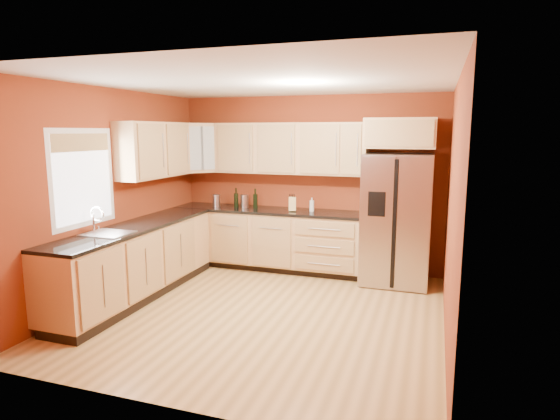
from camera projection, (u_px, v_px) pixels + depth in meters
name	position (u px, v px, depth m)	size (l,w,h in m)	color
floor	(262.00, 312.00, 5.42)	(4.00, 4.00, 0.00)	#A57C3F
ceiling	(261.00, 81.00, 4.99)	(4.00, 4.00, 0.00)	silver
wall_back	(308.00, 183.00, 7.08)	(4.00, 0.04, 2.60)	maroon
wall_front	(162.00, 241.00, 3.34)	(4.00, 0.04, 2.60)	maroon
wall_left	(112.00, 194.00, 5.83)	(0.04, 4.00, 2.60)	maroon
wall_right	(452.00, 211.00, 4.58)	(0.04, 4.00, 2.60)	maroon
base_cabinets_back	(268.00, 240.00, 7.11)	(2.90, 0.60, 0.88)	tan
base_cabinets_left	(136.00, 263.00, 5.88)	(0.60, 2.80, 0.88)	tan
countertop_back	(267.00, 210.00, 7.03)	(2.90, 0.62, 0.04)	black
countertop_left	(135.00, 227.00, 5.80)	(0.62, 2.80, 0.04)	black
upper_cabinets_back	(289.00, 148.00, 6.91)	(2.30, 0.33, 0.75)	tan
upper_cabinets_left	(154.00, 150.00, 6.37)	(0.33, 1.35, 0.75)	tan
corner_upper_cabinet	(198.00, 148.00, 7.21)	(0.62, 0.33, 0.75)	tan
over_fridge_cabinet	(401.00, 133.00, 6.25)	(0.92, 0.60, 0.40)	tan
refrigerator	(396.00, 219.00, 6.37)	(0.90, 0.75, 1.78)	#BABBBF
window	(83.00, 178.00, 5.32)	(0.03, 0.90, 1.00)	white
sink_faucet	(107.00, 221.00, 5.31)	(0.50, 0.42, 0.30)	white
canister_left	(216.00, 201.00, 7.25)	(0.12, 0.12, 0.19)	#BABBBF
canister_right	(245.00, 201.00, 7.16)	(0.12, 0.12, 0.20)	#BABBBF
wine_bottle_a	(255.00, 199.00, 7.07)	(0.07, 0.07, 0.30)	black
wine_bottle_b	(236.00, 198.00, 7.17)	(0.07, 0.07, 0.30)	black
knife_block	(292.00, 204.00, 6.83)	(0.10, 0.09, 0.21)	tan
soap_dispenser	(312.00, 205.00, 6.82)	(0.07, 0.07, 0.20)	silver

